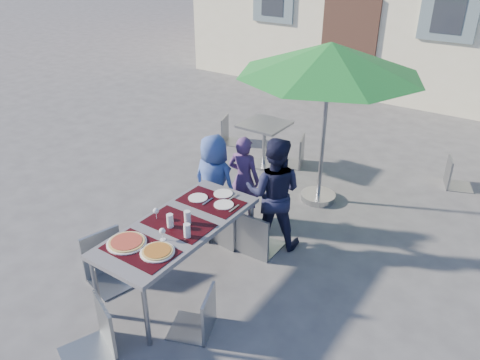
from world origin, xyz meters
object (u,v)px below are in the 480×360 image
Objects in this scene: bg_chair_r_0 at (297,133)px; bg_chair_l_1 at (459,156)px; pizza_near_left at (127,242)px; chair_2 at (257,208)px; bg_chair_l_0 at (230,115)px; child_0 at (214,182)px; patio_umbrella at (330,60)px; pizza_near_right at (157,251)px; child_2 at (274,193)px; chair_1 at (225,199)px; child_1 at (244,179)px; chair_3 at (102,232)px; chair_0 at (195,198)px; cafe_table_0 at (264,137)px; chair_5 at (89,303)px; dining_table at (179,228)px; chair_4 at (198,289)px.

bg_chair_r_0 reaches higher than bg_chair_l_1.
pizza_near_left is 0.37× the size of chair_2.
child_0 is at bearing -58.47° from bg_chair_l_0.
patio_umbrella reaches higher than bg_chair_l_1.
pizza_near_right is 0.38× the size of bg_chair_l_1.
child_0 is at bearing -17.94° from child_2.
chair_2 reaches higher than chair_1.
child_1 is 1.15× the size of chair_3.
child_1 is 0.74m from chair_0.
pizza_near_left is 1.45m from chair_1.
chair_3 reaches higher than cafe_table_0.
child_1 is at bearing -126.16° from child_0.
patio_umbrella is at bearing -23.58° from bg_chair_l_0.
chair_0 is 2.55m from bg_chair_r_0.
cafe_table_0 is 0.81× the size of bg_chair_l_0.
bg_chair_l_0 is 3.82m from bg_chair_l_1.
child_1 is at bearing -129.59° from bg_chair_l_1.
chair_5 is 4.26m from cafe_table_0.
chair_2 is 1.01× the size of chair_3.
child_1 is (-0.17, 1.46, -0.10)m from dining_table.
chair_3 is at bearing -121.03° from bg_chair_l_1.
chair_0 reaches higher than pizza_near_right.
chair_2 is at bearing 56.14° from child_2.
pizza_near_left is 0.43× the size of chair_4.
chair_4 is at bearing -49.64° from chair_0.
chair_4 is (0.67, -1.35, -0.09)m from chair_1.
bg_chair_r_0 is (0.42, 0.31, 0.06)m from cafe_table_0.
child_1 is at bearing -46.02° from child_2.
child_2 is 0.58× the size of patio_umbrella.
chair_4 is at bearing 103.87° from child_1.
chair_1 is (0.13, 1.44, -0.16)m from pizza_near_left.
chair_3 is at bearing -129.59° from chair_2.
chair_2 is (0.21, 1.40, -0.15)m from pizza_near_right.
child_1 reaches higher than pizza_near_left.
chair_3 is (-0.29, -1.18, 0.05)m from chair_0.
child_1 reaches higher than chair_1.
pizza_near_left is at bearing -170.11° from pizza_near_right.
chair_1 reaches higher than bg_chair_l_1.
patio_umbrella is at bearing -122.93° from child_0.
bg_chair_l_1 is (1.99, 3.12, -0.11)m from chair_1.
child_1 is at bearing 135.07° from chair_2.
pizza_near_right reaches higher than dining_table.
bg_chair_r_0 reaches higher than pizza_near_right.
bg_chair_l_1 is (1.51, 1.53, -1.51)m from patio_umbrella.
pizza_near_left reaches higher than cafe_table_0.
child_2 is 1.46× the size of bg_chair_r_0.
chair_1 is at bearing 84.81° from pizza_near_left.
child_2 is 1.89× the size of cafe_table_0.
child_1 is at bearing -83.12° from bg_chair_r_0.
chair_4 is (1.04, -1.23, -0.04)m from chair_0.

